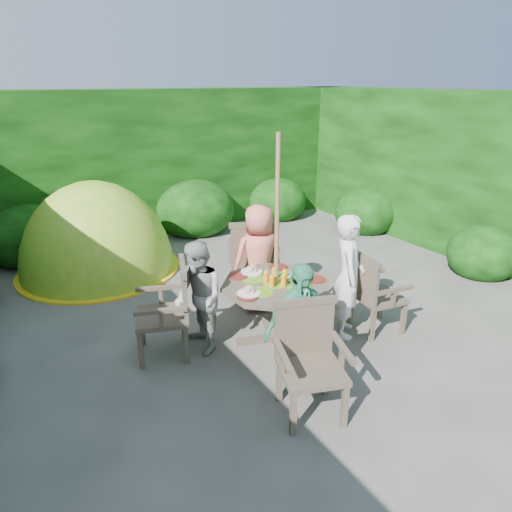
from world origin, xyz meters
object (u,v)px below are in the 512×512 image
parasol_pole (277,245)px  dome_tent (100,270)px  child_front (299,328)px  patio_table (276,293)px  garden_chair_front (309,358)px  child_back (259,258)px  garden_chair_left (170,309)px  child_left (199,298)px  garden_chair_back (253,258)px  child_right (348,276)px  garden_chair_right (373,292)px

parasol_pole → dome_tent: 3.38m
child_front → patio_table: bearing=70.6°
patio_table → child_front: 0.80m
garden_chair_front → child_back: child_back is taller
garden_chair_left → dome_tent: (-0.12, 2.62, -0.50)m
parasol_pole → garden_chair_front: bearing=-108.6°
parasol_pole → garden_chair_front: parasol_pole is taller
child_left → parasol_pole: bearing=72.4°
patio_table → garden_chair_left: bearing=161.5°
garden_chair_back → garden_chair_front: (-0.69, -2.08, -0.05)m
child_left → dome_tent: dome_tent is taller
parasol_pole → child_back: parasol_pole is taller
child_left → dome_tent: (-0.41, 2.72, -0.59)m
garden_chair_left → dome_tent: 2.67m
child_left → dome_tent: size_ratio=0.43×
patio_table → garden_chair_front: (-0.35, -1.04, -0.08)m
dome_tent → child_right: bearing=-42.0°
dome_tent → garden_chair_front: bearing=-61.3°
patio_table → garden_chair_left: (-1.04, 0.35, -0.07)m
child_back → garden_chair_right: bearing=135.0°
patio_table → garden_chair_back: size_ratio=1.45×
garden_chair_right → dome_tent: dome_tent is taller
child_back → dome_tent: bearing=-47.3°
garden_chair_back → child_front: size_ratio=0.84×
dome_tent → garden_chair_right: bearing=-39.3°
child_left → garden_chair_right: bearing=72.0°
child_right → child_left: bearing=108.9°
parasol_pole → child_right: bearing=-18.6°
garden_chair_front → parasol_pole: bearing=90.4°
child_right → parasol_pole: bearing=108.9°
parasol_pole → garden_chair_left: size_ratio=2.33×
child_back → parasol_pole: bearing=81.5°
child_back → garden_chair_back: bearing=-96.2°
garden_chair_back → child_front: child_front is taller
child_back → dome_tent: (-1.42, 2.21, -0.65)m
child_left → child_front: 1.13m
parasol_pole → child_back: (0.26, 0.76, -0.44)m
patio_table → garden_chair_back: 1.09m
garden_chair_front → child_front: size_ratio=0.76×
garden_chair_front → child_right: (1.11, 0.78, 0.19)m
parasol_pole → dome_tent: bearing=111.4°
garden_chair_right → child_left: (-1.80, 0.62, 0.12)m
garden_chair_back → dome_tent: (-1.50, 1.94, -0.54)m
garden_chair_left → child_right: size_ratio=0.69×
garden_chair_back → child_left: bearing=61.5°
garden_chair_front → child_back: (0.61, 1.80, 0.16)m
garden_chair_left → child_back: 1.37m
patio_table → parasol_pole: parasol_pole is taller
dome_tent → garden_chair_back: bearing=-34.9°
child_back → garden_chair_left: bearing=27.6°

